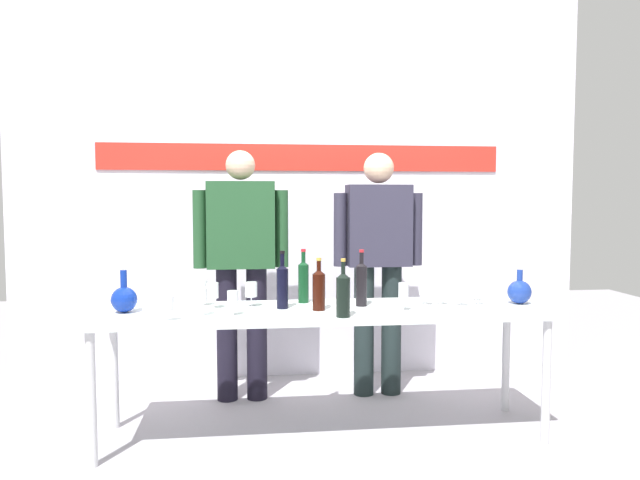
# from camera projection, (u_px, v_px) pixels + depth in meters

# --- Properties ---
(ground_plane) EXTENTS (10.00, 10.00, 0.00)m
(ground_plane) POSITION_uv_depth(u_px,v_px,m) (323.00, 435.00, 3.51)
(ground_plane) COLOR #A09BA3
(back_wall) EXTENTS (4.40, 0.11, 3.00)m
(back_wall) POSITION_uv_depth(u_px,v_px,m) (303.00, 183.00, 4.65)
(back_wall) COLOR silver
(back_wall) RESTS_ON ground
(display_table) EXTENTS (2.59, 0.63, 0.75)m
(display_table) POSITION_uv_depth(u_px,v_px,m) (323.00, 318.00, 3.46)
(display_table) COLOR silver
(display_table) RESTS_ON ground
(decanter_blue_left) EXTENTS (0.14, 0.14, 0.24)m
(decanter_blue_left) POSITION_uv_depth(u_px,v_px,m) (124.00, 299.00, 3.32)
(decanter_blue_left) COLOR navy
(decanter_blue_left) RESTS_ON display_table
(decanter_blue_right) EXTENTS (0.14, 0.14, 0.21)m
(decanter_blue_right) POSITION_uv_depth(u_px,v_px,m) (519.00, 291.00, 3.60)
(decanter_blue_right) COLOR navy
(decanter_blue_right) RESTS_ON display_table
(presenter_left) EXTENTS (0.64, 0.22, 1.71)m
(presenter_left) POSITION_uv_depth(u_px,v_px,m) (241.00, 257.00, 4.07)
(presenter_left) COLOR black
(presenter_left) RESTS_ON ground
(presenter_right) EXTENTS (0.63, 0.22, 1.70)m
(presenter_right) POSITION_uv_depth(u_px,v_px,m) (378.00, 256.00, 4.18)
(presenter_right) COLOR black
(presenter_right) RESTS_ON ground
(wine_bottle_0) EXTENTS (0.06, 0.06, 0.33)m
(wine_bottle_0) POSITION_uv_depth(u_px,v_px,m) (303.00, 280.00, 3.63)
(wine_bottle_0) COLOR #0F3C1D
(wine_bottle_0) RESTS_ON display_table
(wine_bottle_1) EXTENTS (0.07, 0.07, 0.33)m
(wine_bottle_1) POSITION_uv_depth(u_px,v_px,m) (282.00, 285.00, 3.44)
(wine_bottle_1) COLOR black
(wine_bottle_1) RESTS_ON display_table
(wine_bottle_2) EXTENTS (0.07, 0.07, 0.30)m
(wine_bottle_2) POSITION_uv_depth(u_px,v_px,m) (319.00, 288.00, 3.39)
(wine_bottle_2) COLOR black
(wine_bottle_2) RESTS_ON display_table
(wine_bottle_3) EXTENTS (0.07, 0.07, 0.32)m
(wine_bottle_3) POSITION_uv_depth(u_px,v_px,m) (343.00, 293.00, 3.19)
(wine_bottle_3) COLOR black
(wine_bottle_3) RESTS_ON display_table
(wine_bottle_4) EXTENTS (0.07, 0.07, 0.33)m
(wine_bottle_4) POSITION_uv_depth(u_px,v_px,m) (361.00, 282.00, 3.52)
(wine_bottle_4) COLOR black
(wine_bottle_4) RESTS_ON display_table
(wine_glass_left_0) EXTENTS (0.06, 0.06, 0.15)m
(wine_glass_left_0) POSITION_uv_depth(u_px,v_px,m) (201.00, 296.00, 3.22)
(wine_glass_left_0) COLOR white
(wine_glass_left_0) RESTS_ON display_table
(wine_glass_left_1) EXTENTS (0.07, 0.07, 0.13)m
(wine_glass_left_1) POSITION_uv_depth(u_px,v_px,m) (167.00, 303.00, 3.08)
(wine_glass_left_1) COLOR white
(wine_glass_left_1) RESTS_ON display_table
(wine_glass_left_2) EXTENTS (0.07, 0.07, 0.15)m
(wine_glass_left_2) POSITION_uv_depth(u_px,v_px,m) (212.00, 291.00, 3.44)
(wine_glass_left_2) COLOR white
(wine_glass_left_2) RESTS_ON display_table
(wine_glass_left_3) EXTENTS (0.06, 0.06, 0.14)m
(wine_glass_left_3) POSITION_uv_depth(u_px,v_px,m) (233.00, 298.00, 3.24)
(wine_glass_left_3) COLOR white
(wine_glass_left_3) RESTS_ON display_table
(wine_glass_left_4) EXTENTS (0.07, 0.07, 0.15)m
(wine_glass_left_4) POSITION_uv_depth(u_px,v_px,m) (251.00, 290.00, 3.50)
(wine_glass_left_4) COLOR white
(wine_glass_left_4) RESTS_ON display_table
(wine_glass_left_5) EXTENTS (0.06, 0.06, 0.15)m
(wine_glass_left_5) POSITION_uv_depth(u_px,v_px,m) (202.00, 288.00, 3.52)
(wine_glass_left_5) COLOR white
(wine_glass_left_5) RESTS_ON display_table
(wine_glass_right_0) EXTENTS (0.07, 0.07, 0.15)m
(wine_glass_right_0) POSITION_uv_depth(u_px,v_px,m) (461.00, 289.00, 3.51)
(wine_glass_right_0) COLOR white
(wine_glass_right_0) RESTS_ON display_table
(wine_glass_right_1) EXTENTS (0.06, 0.06, 0.14)m
(wine_glass_right_1) POSITION_uv_depth(u_px,v_px,m) (478.00, 289.00, 3.55)
(wine_glass_right_1) COLOR white
(wine_glass_right_1) RESTS_ON display_table
(wine_glass_right_2) EXTENTS (0.06, 0.06, 0.16)m
(wine_glass_right_2) POSITION_uv_depth(u_px,v_px,m) (440.00, 287.00, 3.54)
(wine_glass_right_2) COLOR white
(wine_glass_right_2) RESTS_ON display_table
(wine_glass_right_3) EXTENTS (0.06, 0.06, 0.13)m
(wine_glass_right_3) POSITION_uv_depth(u_px,v_px,m) (476.00, 286.00, 3.68)
(wine_glass_right_3) COLOR white
(wine_glass_right_3) RESTS_ON display_table
(wine_glass_right_4) EXTENTS (0.07, 0.07, 0.16)m
(wine_glass_right_4) POSITION_uv_depth(u_px,v_px,m) (425.00, 287.00, 3.54)
(wine_glass_right_4) COLOR white
(wine_glass_right_4) RESTS_ON display_table
(wine_glass_right_5) EXTENTS (0.06, 0.06, 0.16)m
(wine_glass_right_5) POSITION_uv_depth(u_px,v_px,m) (403.00, 291.00, 3.37)
(wine_glass_right_5) COLOR white
(wine_glass_right_5) RESTS_ON display_table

